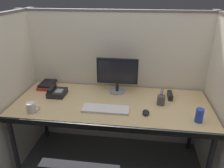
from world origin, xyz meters
name	(u,v)px	position (x,y,z in m)	size (l,w,h in m)	color
cubicle_partition_rear	(117,81)	(0.00, 0.74, 0.79)	(2.21, 0.06, 1.57)	beige
cubicle_partition_left	(10,97)	(-0.99, 0.20, 0.79)	(0.06, 1.41, 1.57)	beige
cubicle_partition_right	(222,111)	(0.99, 0.20, 0.79)	(0.06, 1.41, 1.57)	beige
desk	(111,108)	(0.00, 0.29, 0.69)	(1.90, 0.80, 0.74)	tan
monitor_center	(117,73)	(0.03, 0.55, 0.96)	(0.43, 0.17, 0.37)	gray
keyboard_main	(106,109)	(-0.03, 0.16, 0.75)	(0.43, 0.15, 0.02)	silver
computer_mouse	(146,112)	(0.33, 0.13, 0.76)	(0.06, 0.10, 0.04)	black
pen_cup	(161,100)	(0.48, 0.33, 0.79)	(0.08, 0.08, 0.16)	#4C4742
book_stack	(47,85)	(-0.77, 0.57, 0.77)	(0.16, 0.22, 0.06)	#B22626
red_stapler	(170,95)	(0.58, 0.48, 0.77)	(0.04, 0.15, 0.06)	black
coffee_mug	(31,108)	(-0.69, 0.03, 0.79)	(0.13, 0.08, 0.09)	silver
soda_can	(199,115)	(0.77, 0.07, 0.80)	(0.07, 0.07, 0.12)	#263FB2
desk_phone	(57,92)	(-0.59, 0.39, 0.77)	(0.17, 0.19, 0.09)	black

